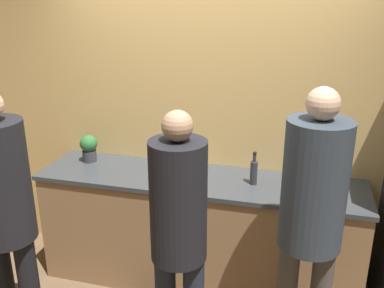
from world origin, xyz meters
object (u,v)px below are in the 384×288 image
Objects in this scene: utensil_crock at (185,158)px; person_center at (179,228)px; fruit_bowl at (172,176)px; potted_plant at (89,147)px; person_left at (4,206)px; bottle_dark at (254,172)px; cup_red at (313,193)px; bottle_clear at (201,161)px; person_right at (312,209)px.

person_center is at bearing -76.07° from utensil_crock.
fruit_bowl is 1.16× the size of potted_plant.
person_left is 1.73m from bottle_dark.
fruit_bowl reaches higher than cup_red.
person_center is 21.99× the size of cup_red.
utensil_crock is at bearing 161.49° from cup_red.
fruit_bowl is at bearing 49.14° from person_left.
person_left reaches higher than fruit_bowl.
fruit_bowl is 1.05× the size of bottle_dark.
potted_plant is at bearing 137.89° from person_center.
bottle_clear is at bearing 4.47° from potted_plant.
cup_red is (0.02, 0.52, -0.14)m from person_right.
fruit_bowl is (-1.02, 0.54, -0.13)m from person_right.
bottle_dark reaches higher than utensil_crock.
cup_red is 0.34× the size of potted_plant.
bottle_clear is 0.49m from bottle_dark.
utensil_crock is 0.83m from potted_plant.
potted_plant is at bearing 175.87° from bottle_dark.
person_left is 7.55× the size of utensil_crock.
potted_plant is at bearing 157.80° from person_right.
bottle_clear reaches higher than fruit_bowl.
person_center is 7.43× the size of potted_plant.
person_left is 1.04× the size of person_center.
person_left is 1.48m from utensil_crock.
bottle_clear is at bearing 97.07° from person_center.
bottle_clear is 0.97m from potted_plant.
bottle_dark is at bearing -4.13° from potted_plant.
person_center is 7.23× the size of utensil_crock.
person_right is at bearing -22.20° from potted_plant.
person_right is 1.16m from fruit_bowl.
person_center is 1.07m from bottle_clear.
utensil_crock is at bearing 8.37° from potted_plant.
person_center is 1.14m from utensil_crock.
person_center is 1.08m from cup_red.
potted_plant is (-0.81, 0.21, 0.08)m from fruit_bowl.
cup_red is (1.03, -0.35, -0.02)m from utensil_crock.
person_center is 10.22× the size of bottle_clear.
bottle_dark is (-0.42, 0.65, -0.07)m from person_right.
bottle_clear is at bearing 136.65° from person_right.
bottle_clear is at bearing 158.72° from bottle_dark.
person_center is at bearing -162.06° from person_right.
person_right is 1.34m from utensil_crock.
person_center is at bearing -69.98° from fruit_bowl.
person_right is 7.16× the size of bottle_dark.
potted_plant is (-0.96, -0.08, 0.06)m from bottle_clear.
person_right is at bearing 17.94° from person_center.
person_right reaches higher than bottle_clear.
cup_red is at bearing -15.84° from bottle_dark.
bottle_dark is 1.11× the size of potted_plant.
fruit_bowl is 3.45× the size of cup_red.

